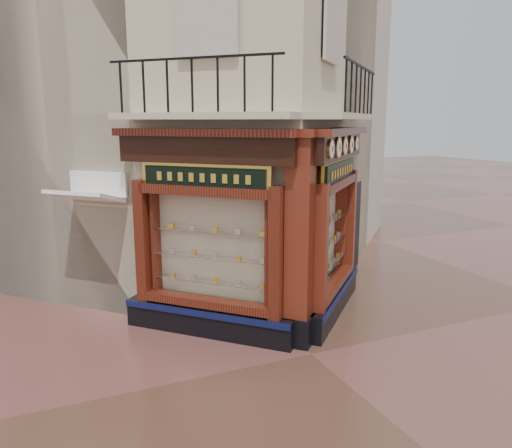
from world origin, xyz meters
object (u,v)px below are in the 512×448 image
clock_c (345,146)px  awning (93,320)px  clock_d (351,145)px  clock_b (338,147)px  clock_e (356,143)px  signboard_left (204,177)px  signboard_right (339,171)px  clock_a (331,149)px  corner_pilaster (300,243)px

clock_c → awning: (-4.88, 1.86, -3.62)m
clock_c → clock_d: size_ratio=0.95×
clock_b → clock_e: bearing=0.0°
clock_b → signboard_left: size_ratio=0.22×
clock_c → signboard_right: (0.01, 0.16, -0.52)m
clock_c → signboard_left: 2.97m
signboard_left → clock_b: bearing=-148.3°
clock_a → signboard_left: 2.35m
clock_b → clock_e: size_ratio=1.25×
clock_c → clock_e: (0.92, 0.92, 0.00)m
corner_pilaster → clock_a: (0.59, -0.01, 1.67)m
awning → signboard_right: (4.88, -1.70, 3.10)m
clock_a → clock_d: 1.88m
clock_d → clock_e: clock_d is taller
clock_d → awning: 6.61m
clock_a → clock_c: size_ratio=0.95×
awning → clock_b: bearing=-162.3°
clock_d → corner_pilaster: bearing=169.4°
corner_pilaster → awning: size_ratio=2.84×
clock_b → clock_e: clock_b is taller
corner_pilaster → awning: bearing=96.6°
awning → corner_pilaster: bearing=-173.4°
clock_c → clock_e: 1.30m
clock_a → clock_e: size_ratio=1.07×
clock_b → clock_e: 1.90m
signboard_left → signboard_right: (2.92, 0.00, 0.00)m
corner_pilaster → clock_d: corner_pilaster is taller
corner_pilaster → clock_e: (2.37, 1.77, 1.67)m
clock_c → awning: clock_c is taller
corner_pilaster → clock_b: 2.01m
clock_e → signboard_right: clock_e is taller
clock_a → clock_b: bearing=0.0°
corner_pilaster → clock_c: (1.46, 0.85, 1.67)m
clock_d → clock_b: bearing=180.0°
clock_d → signboard_left: (-3.38, -0.31, -0.52)m
corner_pilaster → clock_a: corner_pilaster is taller
clock_a → clock_c: (0.86, 0.86, -0.00)m
corner_pilaster → clock_e: 3.40m
clock_c → clock_d: 0.66m
corner_pilaster → clock_d: bearing=-10.6°
corner_pilaster → clock_e: bearing=-8.3°
clock_d → signboard_right: size_ratio=0.19×
clock_a → clock_c: clock_c is taller
clock_e → awning: clock_e is taller
clock_c → clock_a: bearing=180.0°
clock_b → clock_c: size_ratio=1.12×
signboard_left → signboard_right: signboard_right is taller
awning → clock_c: bearing=-155.9°
clock_a → clock_b: (0.44, 0.44, -0.00)m
clock_c → corner_pilaster: bearing=165.3°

